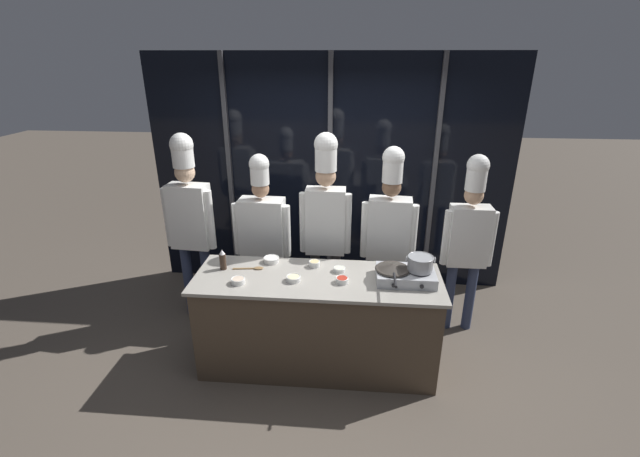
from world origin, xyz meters
TOP-DOWN VIEW (x-y plane):
  - ground_plane at (0.00, 0.00)m, footprint 24.00×24.00m
  - window_wall_back at (0.00, 1.61)m, footprint 4.14×0.09m
  - demo_counter at (0.00, 0.00)m, footprint 2.12×0.71m
  - portable_stove at (0.74, 0.01)m, footprint 0.49×0.35m
  - frying_pan at (0.63, 0.01)m, footprint 0.29×0.50m
  - stock_pot at (0.85, 0.01)m, footprint 0.24×0.21m
  - squeeze_bottle_soy at (-0.85, 0.08)m, footprint 0.06×0.06m
  - prep_bowl_rice at (-0.45, 0.25)m, footprint 0.14×0.14m
  - prep_bowl_noodles at (-0.20, -0.08)m, footprint 0.12×0.12m
  - prep_bowl_bean_sprouts at (0.18, 0.13)m, footprint 0.10×0.10m
  - prep_bowl_ginger at (-0.04, 0.20)m, footprint 0.10×0.10m
  - prep_bowl_chicken at (-0.65, -0.16)m, footprint 0.12×0.12m
  - prep_bowl_chili_flakes at (0.21, -0.07)m, footprint 0.11×0.11m
  - serving_spoon_slotted at (-0.57, 0.11)m, footprint 0.27×0.07m
  - chef_head at (-1.35, 0.69)m, footprint 0.53×0.24m
  - chef_sous at (-0.64, 0.78)m, footprint 0.60×0.25m
  - chef_line at (0.02, 0.69)m, footprint 0.50×0.22m
  - chef_pastry at (0.64, 0.73)m, footprint 0.54×0.25m
  - chef_apprentice at (1.40, 0.68)m, footprint 0.50×0.20m

SIDE VIEW (x-z plane):
  - ground_plane at x=0.00m, z-range 0.00..0.00m
  - demo_counter at x=0.00m, z-range 0.00..0.90m
  - serving_spoon_slotted at x=-0.57m, z-range 0.90..0.91m
  - prep_bowl_bean_sprouts at x=0.18m, z-range 0.90..0.94m
  - prep_bowl_noodles at x=-0.20m, z-range 0.90..0.94m
  - prep_bowl_chicken at x=-0.65m, z-range 0.90..0.95m
  - prep_bowl_chili_flakes at x=0.21m, z-range 0.90..0.95m
  - prep_bowl_rice at x=-0.45m, z-range 0.90..0.95m
  - prep_bowl_ginger at x=-0.04m, z-range 0.90..0.95m
  - portable_stove at x=0.74m, z-range 0.89..1.00m
  - squeeze_bottle_soy at x=-0.85m, z-range 0.89..1.08m
  - chef_sous at x=-0.64m, z-range 0.11..1.89m
  - frying_pan at x=0.63m, z-range 1.00..1.04m
  - stock_pot at x=0.85m, z-range 1.00..1.13m
  - chef_apprentice at x=1.40m, z-range 0.16..1.99m
  - chef_pastry at x=0.64m, z-range 0.15..2.03m
  - chef_head at x=-1.35m, z-range 0.19..2.18m
  - chef_line at x=0.02m, z-range 0.20..2.21m
  - window_wall_back at x=0.00m, z-range 0.00..2.70m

